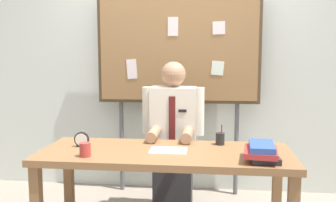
% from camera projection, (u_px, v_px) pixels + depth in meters
% --- Properties ---
extents(back_wall, '(6.40, 0.08, 2.70)m').
position_uv_depth(back_wall, '(180.00, 62.00, 3.99)').
color(back_wall, silver).
rests_on(back_wall, ground_plane).
extents(desk, '(1.86, 0.73, 0.73)m').
position_uv_depth(desk, '(165.00, 162.00, 2.83)').
color(desk, brown).
rests_on(desk, ground_plane).
extents(person, '(0.55, 0.56, 1.37)m').
position_uv_depth(person, '(173.00, 143.00, 3.41)').
color(person, '#2D2D33').
rests_on(person, ground_plane).
extents(bulletin_board, '(1.62, 0.09, 2.05)m').
position_uv_depth(bulletin_board, '(178.00, 50.00, 3.78)').
color(bulletin_board, '#4C3823').
rests_on(bulletin_board, ground_plane).
extents(book_stack, '(0.25, 0.32, 0.12)m').
position_uv_depth(book_stack, '(262.00, 152.00, 2.56)').
color(book_stack, '#262626').
rests_on(book_stack, desk).
extents(open_notebook, '(0.27, 0.20, 0.01)m').
position_uv_depth(open_notebook, '(168.00, 151.00, 2.80)').
color(open_notebook, '#F4EFCC').
rests_on(open_notebook, desk).
extents(desk_clock, '(0.12, 0.04, 0.12)m').
position_uv_depth(desk_clock, '(82.00, 140.00, 2.94)').
color(desk_clock, black).
rests_on(desk_clock, desk).
extents(coffee_mug, '(0.08, 0.08, 0.10)m').
position_uv_depth(coffee_mug, '(85.00, 150.00, 2.66)').
color(coffee_mug, '#B23833').
rests_on(coffee_mug, desk).
extents(pen_holder, '(0.07, 0.07, 0.16)m').
position_uv_depth(pen_holder, '(220.00, 139.00, 3.00)').
color(pen_holder, '#262626').
rests_on(pen_holder, desk).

